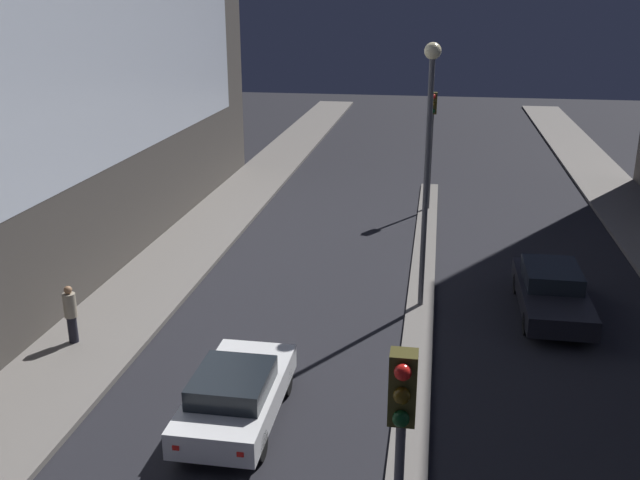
# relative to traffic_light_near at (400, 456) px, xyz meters

# --- Properties ---
(median_strip) EXTENTS (0.82, 30.93, 0.12)m
(median_strip) POSITION_rel_traffic_light_near_xyz_m (0.00, 12.13, -3.74)
(median_strip) COLOR #66605B
(median_strip) RESTS_ON ground
(traffic_light_near) EXTENTS (0.32, 0.42, 5.04)m
(traffic_light_near) POSITION_rel_traffic_light_near_xyz_m (0.00, 0.00, 0.00)
(traffic_light_near) COLOR #4C4C51
(traffic_light_near) RESTS_ON median_strip
(traffic_light_mid) EXTENTS (0.32, 0.42, 5.04)m
(traffic_light_mid) POSITION_rel_traffic_light_near_xyz_m (0.00, 23.24, 0.00)
(traffic_light_mid) COLOR #4C4C51
(traffic_light_mid) RESTS_ON median_strip
(street_lamp) EXTENTS (0.46, 0.46, 7.68)m
(street_lamp) POSITION_rel_traffic_light_near_xyz_m (0.00, 12.80, 1.30)
(street_lamp) COLOR #4C4C51
(street_lamp) RESTS_ON median_strip
(car_left_lane) EXTENTS (1.85, 4.16, 1.37)m
(car_left_lane) POSITION_rel_traffic_light_near_xyz_m (-3.81, 5.96, -3.08)
(car_left_lane) COLOR silver
(car_left_lane) RESTS_ON ground
(car_right_lane) EXTENTS (1.85, 4.77, 1.38)m
(car_right_lane) POSITION_rel_traffic_light_near_xyz_m (3.81, 13.03, -3.08)
(car_right_lane) COLOR black
(car_right_lane) RESTS_ON ground
(pedestrian_on_left_sidewalk) EXTENTS (0.34, 0.34, 1.62)m
(pedestrian_on_left_sidewalk) POSITION_rel_traffic_light_near_xyz_m (-9.13, 8.74, -2.80)
(pedestrian_on_left_sidewalk) COLOR black
(pedestrian_on_left_sidewalk) RESTS_ON sidewalk_left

